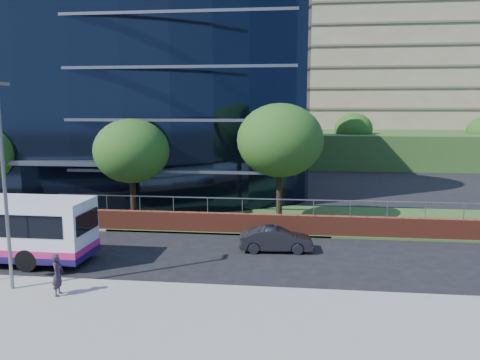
# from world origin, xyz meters

# --- Properties ---
(grass_verge) EXTENTS (36.00, 8.00, 0.12)m
(grass_verge) POSITION_xyz_m (24.00, 11.00, 0.06)
(grass_verge) COLOR #2D511E
(grass_verge) RESTS_ON ground
(glass_office) EXTENTS (44.00, 23.10, 16.00)m
(glass_office) POSITION_xyz_m (-4.00, 20.85, 8.00)
(glass_office) COLOR black
(glass_office) RESTS_ON ground
(retaining_wall) EXTENTS (34.00, 0.40, 2.11)m
(retaining_wall) POSITION_xyz_m (20.00, 7.30, 0.61)
(retaining_wall) COLOR maroon
(retaining_wall) RESTS_ON ground
(apartment_block) EXTENTS (60.00, 42.00, 30.00)m
(apartment_block) POSITION_xyz_m (32.00, 57.21, 11.11)
(apartment_block) COLOR #2D511E
(apartment_block) RESTS_ON ground
(tree_far_c) EXTENTS (4.62, 4.62, 6.51)m
(tree_far_c) POSITION_xyz_m (7.00, 9.00, 4.54)
(tree_far_c) COLOR black
(tree_far_c) RESTS_ON ground
(tree_far_d) EXTENTS (5.28, 5.28, 7.44)m
(tree_far_d) POSITION_xyz_m (16.00, 10.00, 5.19)
(tree_far_d) COLOR black
(tree_far_d) RESTS_ON ground
(tree_dist_e) EXTENTS (4.62, 4.62, 6.51)m
(tree_dist_e) POSITION_xyz_m (24.00, 40.00, 4.54)
(tree_dist_e) COLOR black
(tree_dist_e) RESTS_ON ground
(streetlight_east) EXTENTS (0.15, 0.77, 8.00)m
(streetlight_east) POSITION_xyz_m (6.00, -2.17, 4.44)
(streetlight_east) COLOR slate
(streetlight_east) RESTS_ON pavement_near
(parked_car) EXTENTS (3.75, 1.54, 1.21)m
(parked_car) POSITION_xyz_m (16.04, 4.34, 0.60)
(parked_car) COLOR black
(parked_car) RESTS_ON ground
(pedestrian) EXTENTS (0.47, 0.64, 1.60)m
(pedestrian) POSITION_xyz_m (8.12, -2.59, 0.95)
(pedestrian) COLOR #2A2030
(pedestrian) RESTS_ON pavement_near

